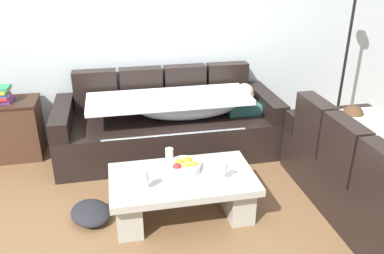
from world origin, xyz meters
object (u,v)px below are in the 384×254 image
(coffee_table, at_px, (183,191))
(open_magazine, at_px, (219,172))
(floor_lamp, at_px, (346,45))
(wine_glass_near_left, at_px, (144,176))
(crumpled_garment, at_px, (91,213))
(side_cabinet, at_px, (7,130))
(wine_glass_near_right, at_px, (223,168))
(book_stack_on_cabinet, at_px, (3,94))
(fruit_bowl, at_px, (184,166))
(couch_near_window, at_px, (376,177))
(wine_glass_far_back, at_px, (169,154))
(couch_along_wall, at_px, (172,124))

(coffee_table, height_order, open_magazine, open_magazine)
(open_magazine, relative_size, floor_lamp, 0.14)
(wine_glass_near_left, height_order, crumpled_garment, wine_glass_near_left)
(coffee_table, distance_m, side_cabinet, 2.19)
(wine_glass_near_right, bearing_deg, open_magazine, 90.67)
(open_magazine, distance_m, book_stack_on_cabinet, 2.42)
(wine_glass_near_left, distance_m, wine_glass_near_right, 0.63)
(fruit_bowl, distance_m, wine_glass_near_right, 0.36)
(coffee_table, distance_m, open_magazine, 0.34)
(couch_near_window, relative_size, fruit_bowl, 6.63)
(open_magazine, height_order, book_stack_on_cabinet, book_stack_on_cabinet)
(wine_glass_near_left, bearing_deg, fruit_bowl, 31.83)
(couch_near_window, height_order, floor_lamp, floor_lamp)
(wine_glass_far_back, height_order, open_magazine, wine_glass_far_back)
(side_cabinet, xyz_separation_m, floor_lamp, (3.74, -0.23, 0.80))
(fruit_bowl, bearing_deg, open_magazine, -17.19)
(couch_along_wall, bearing_deg, wine_glass_far_back, -100.07)
(fruit_bowl, xyz_separation_m, wine_glass_near_right, (0.28, -0.21, 0.07))
(couch_near_window, bearing_deg, wine_glass_near_left, 86.06)
(open_magazine, relative_size, book_stack_on_cabinet, 1.22)
(wine_glass_near_right, bearing_deg, couch_along_wall, 99.12)
(open_magazine, distance_m, side_cabinet, 2.43)
(couch_near_window, bearing_deg, crumpled_garment, 81.49)
(fruit_bowl, relative_size, open_magazine, 1.00)
(couch_along_wall, bearing_deg, side_cabinet, 172.70)
(open_magazine, xyz_separation_m, book_stack_on_cabinet, (-1.94, 1.41, 0.33))
(couch_near_window, height_order, wine_glass_near_left, couch_near_window)
(wine_glass_near_left, height_order, wine_glass_near_right, same)
(wine_glass_far_back, xyz_separation_m, floor_lamp, (2.15, 0.99, 0.62))
(open_magazine, bearing_deg, fruit_bowl, 176.51)
(wine_glass_near_left, xyz_separation_m, side_cabinet, (-1.34, 1.55, -0.17))
(crumpled_garment, bearing_deg, side_cabinet, 123.85)
(book_stack_on_cabinet, bearing_deg, couch_near_window, -27.42)
(coffee_table, xyz_separation_m, crumpled_garment, (-0.77, 0.09, -0.18))
(couch_along_wall, height_order, wine_glass_far_back, couch_along_wall)
(wine_glass_near_right, bearing_deg, wine_glass_near_left, -179.52)
(side_cabinet, height_order, book_stack_on_cabinet, book_stack_on_cabinet)
(wine_glass_near_left, bearing_deg, wine_glass_near_right, 0.48)
(wine_glass_near_left, distance_m, book_stack_on_cabinet, 2.04)
(couch_along_wall, height_order, couch_near_window, same)
(coffee_table, height_order, fruit_bowl, fruit_bowl)
(coffee_table, height_order, wine_glass_near_left, wine_glass_near_left)
(couch_near_window, xyz_separation_m, fruit_bowl, (-1.58, 0.35, 0.09))
(wine_glass_far_back, bearing_deg, open_magazine, -26.40)
(wine_glass_far_back, bearing_deg, book_stack_on_cabinet, 141.74)
(wine_glass_near_right, xyz_separation_m, floor_lamp, (1.76, 1.31, 0.62))
(couch_near_window, xyz_separation_m, book_stack_on_cabinet, (-3.24, 1.68, 0.38))
(wine_glass_far_back, bearing_deg, wine_glass_near_left, -126.67)
(fruit_bowl, distance_m, side_cabinet, 2.16)
(wine_glass_far_back, distance_m, side_cabinet, 2.01)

